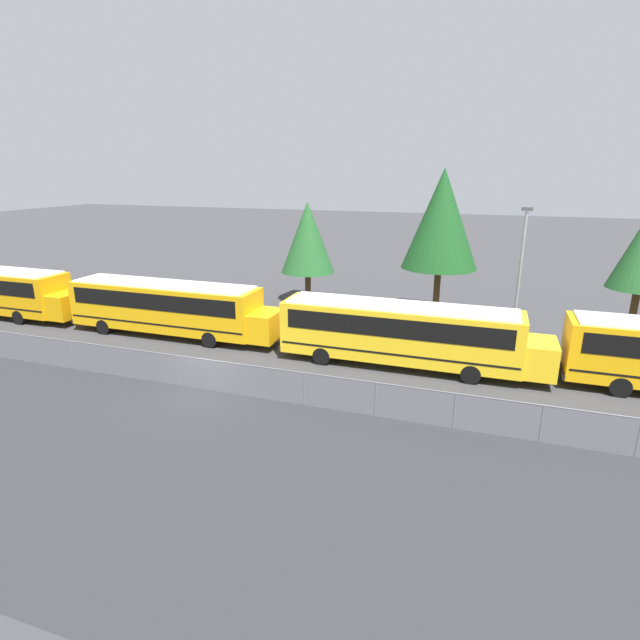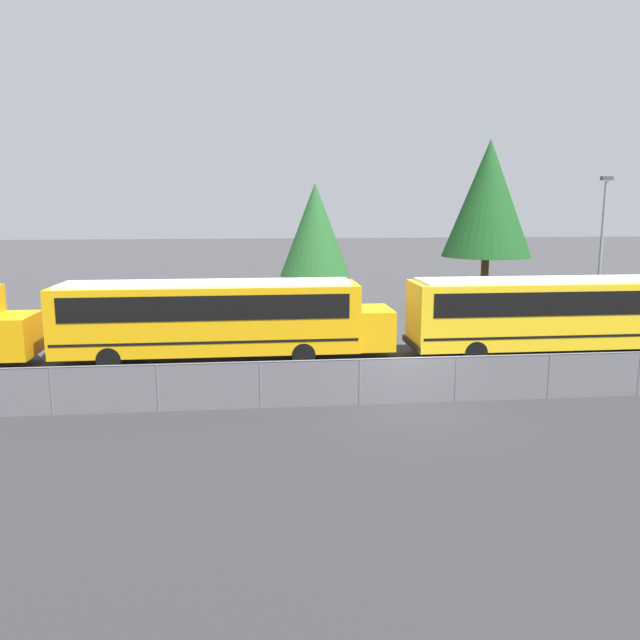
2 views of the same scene
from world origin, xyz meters
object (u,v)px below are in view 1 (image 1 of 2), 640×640
school_bus_2 (169,305)px  tree_0 (308,238)px  school_bus_3 (404,331)px  light_pole (520,268)px  tree_2 (442,219)px

school_bus_2 → tree_0: size_ratio=1.81×
school_bus_3 → light_pole: size_ratio=1.76×
tree_0 → tree_2: bearing=-5.1°
school_bus_3 → tree_0: size_ratio=1.81×
tree_0 → light_pole: bearing=-16.3°
school_bus_3 → light_pole: light_pole is taller
school_bus_3 → tree_2: size_ratio=1.37×
tree_2 → school_bus_2: bearing=-146.7°
school_bus_2 → light_pole: bearing=17.6°
light_pole → tree_0: 15.17m
school_bus_3 → tree_2: bearing=87.1°
school_bus_3 → tree_0: (-9.13, 10.81, 2.91)m
tree_2 → light_pole: bearing=-34.7°
light_pole → tree_0: light_pole is taller
school_bus_3 → school_bus_2: bearing=178.5°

